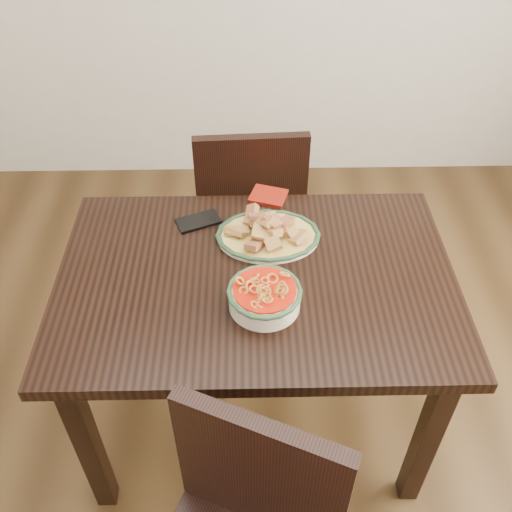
{
  "coord_description": "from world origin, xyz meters",
  "views": [
    {
      "loc": [
        -0.08,
        -1.11,
        1.94
      ],
      "look_at": [
        -0.06,
        0.1,
        0.81
      ],
      "focal_mm": 40.0,
      "sensor_mm": 36.0,
      "label": 1
    }
  ],
  "objects_px": {
    "dining_table": "(256,298)",
    "fish_plate": "(268,228)",
    "chair_far": "(250,206)",
    "noodle_bowl": "(265,294)",
    "smartphone": "(198,221)"
  },
  "relations": [
    {
      "from": "dining_table",
      "to": "fish_plate",
      "type": "relative_size",
      "value": 3.67
    },
    {
      "from": "dining_table",
      "to": "chair_far",
      "type": "xyz_separation_m",
      "value": [
        -0.01,
        0.66,
        -0.15
      ]
    },
    {
      "from": "chair_far",
      "to": "noodle_bowl",
      "type": "height_order",
      "value": "chair_far"
    },
    {
      "from": "dining_table",
      "to": "chair_far",
      "type": "height_order",
      "value": "chair_far"
    },
    {
      "from": "noodle_bowl",
      "to": "smartphone",
      "type": "bearing_deg",
      "value": 119.05
    },
    {
      "from": "noodle_bowl",
      "to": "smartphone",
      "type": "xyz_separation_m",
      "value": [
        -0.21,
        0.37,
        -0.04
      ]
    },
    {
      "from": "dining_table",
      "to": "noodle_bowl",
      "type": "relative_size",
      "value": 5.62
    },
    {
      "from": "smartphone",
      "to": "fish_plate",
      "type": "bearing_deg",
      "value": -43.6
    },
    {
      "from": "chair_far",
      "to": "smartphone",
      "type": "height_order",
      "value": "chair_far"
    },
    {
      "from": "chair_far",
      "to": "fish_plate",
      "type": "distance_m",
      "value": 0.58
    },
    {
      "from": "dining_table",
      "to": "smartphone",
      "type": "height_order",
      "value": "smartphone"
    },
    {
      "from": "chair_far",
      "to": "fish_plate",
      "type": "height_order",
      "value": "chair_far"
    },
    {
      "from": "dining_table",
      "to": "chair_far",
      "type": "bearing_deg",
      "value": 91.03
    },
    {
      "from": "fish_plate",
      "to": "smartphone",
      "type": "xyz_separation_m",
      "value": [
        -0.23,
        0.09,
        -0.04
      ]
    },
    {
      "from": "chair_far",
      "to": "noodle_bowl",
      "type": "relative_size",
      "value": 4.22
    }
  ]
}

